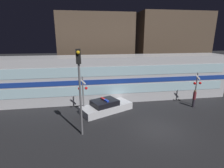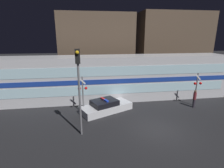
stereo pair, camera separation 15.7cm
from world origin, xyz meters
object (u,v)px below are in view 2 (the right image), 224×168
train (117,78)px  pedestrian (194,99)px  police_car (106,107)px  traffic_light_corner (79,79)px  crossing_signal_near (197,87)px

train → pedestrian: 7.83m
train → police_car: train is taller
train → police_car: (-1.57, -3.26, -1.85)m
police_car → traffic_light_corner: size_ratio=0.85×
train → crossing_signal_near: train is taller
train → crossing_signal_near: size_ratio=7.28×
train → crossing_signal_near: bearing=-24.5°
train → pedestrian: size_ratio=13.94×
train → pedestrian: bearing=-28.1°
pedestrian → traffic_light_corner: 11.37m
crossing_signal_near → traffic_light_corner: 11.56m
crossing_signal_near → traffic_light_corner: size_ratio=0.56×
train → police_car: 4.06m
pedestrian → traffic_light_corner: traffic_light_corner is taller
pedestrian → traffic_light_corner: bearing=-163.0°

